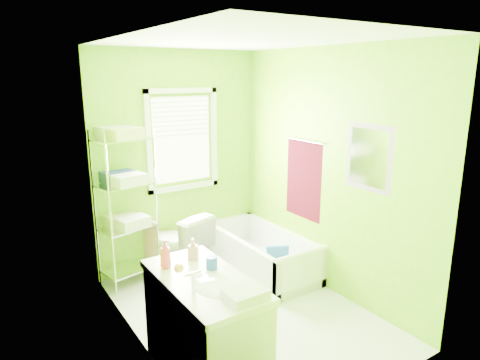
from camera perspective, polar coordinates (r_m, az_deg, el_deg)
ground at (r=4.49m, az=0.61°, el=-17.08°), size 2.90×2.90×0.00m
room_envelope at (r=3.93m, az=0.66°, el=2.66°), size 2.14×2.94×2.62m
window at (r=5.17m, az=-7.71°, el=6.01°), size 0.92×0.05×1.22m
door at (r=2.79m, az=-5.96°, el=-14.21°), size 0.09×0.80×2.00m
right_wall_decor at (r=4.60m, az=11.58°, el=1.17°), size 0.04×1.48×1.17m
bathtub at (r=5.25m, az=3.01°, el=-10.36°), size 0.71×1.53×0.49m
toilet at (r=5.03m, az=-8.16°, el=-8.55°), size 0.66×0.88×0.80m
vanity at (r=3.46m, az=-4.65°, el=-18.75°), size 0.57×1.12×1.07m
wire_shelf_unit at (r=4.84m, az=-15.02°, el=-1.22°), size 0.65×0.53×1.77m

